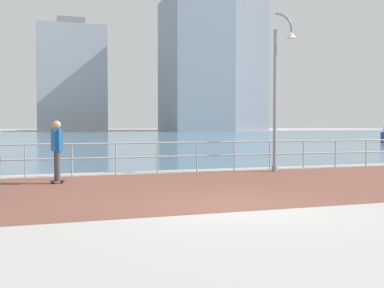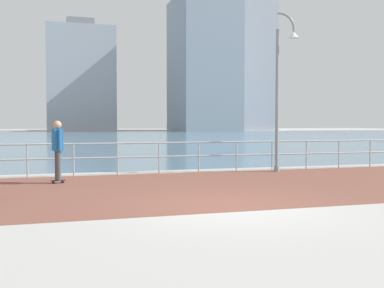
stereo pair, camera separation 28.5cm
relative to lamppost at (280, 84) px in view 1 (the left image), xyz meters
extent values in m
plane|color=#ADAAA5|center=(-4.22, 34.22, -3.07)|extent=(220.00, 220.00, 0.00)
cube|color=brown|center=(-4.22, -2.88, -3.06)|extent=(28.00, 7.09, 0.01)
cube|color=slate|center=(-4.22, 45.67, -3.06)|extent=(180.00, 88.00, 0.00)
cylinder|color=#9EADB7|center=(-8.42, 0.67, -2.55)|extent=(0.05, 0.05, 1.03)
cylinder|color=#9EADB7|center=(-7.02, 0.67, -2.55)|extent=(0.05, 0.05, 1.03)
cylinder|color=#9EADB7|center=(-5.62, 0.67, -2.55)|extent=(0.05, 0.05, 1.03)
cylinder|color=#9EADB7|center=(-4.22, 0.67, -2.55)|extent=(0.05, 0.05, 1.03)
cylinder|color=#9EADB7|center=(-2.82, 0.67, -2.55)|extent=(0.05, 0.05, 1.03)
cylinder|color=#9EADB7|center=(-1.42, 0.67, -2.55)|extent=(0.05, 0.05, 1.03)
cylinder|color=#9EADB7|center=(-0.02, 0.67, -2.55)|extent=(0.05, 0.05, 1.03)
cylinder|color=#9EADB7|center=(1.38, 0.67, -2.55)|extent=(0.05, 0.05, 1.03)
cylinder|color=#9EADB7|center=(2.78, 0.67, -2.55)|extent=(0.05, 0.05, 1.03)
cylinder|color=#9EADB7|center=(4.18, 0.67, -2.55)|extent=(0.05, 0.05, 1.03)
cylinder|color=#9EADB7|center=(-4.22, 0.67, -2.03)|extent=(25.20, 0.06, 0.06)
cylinder|color=#9EADB7|center=(-4.22, 0.67, -2.50)|extent=(25.20, 0.06, 0.06)
cylinder|color=gray|center=(-0.14, 0.07, -2.97)|extent=(0.19, 0.19, 0.20)
cylinder|color=gray|center=(-0.14, 0.07, -0.59)|extent=(0.12, 0.12, 4.95)
cylinder|color=gray|center=(-0.07, 0.04, 2.42)|extent=(0.20, 0.16, 0.11)
cylinder|color=gray|center=(0.06, -0.03, 2.38)|extent=(0.21, 0.16, 0.15)
cylinder|color=gray|center=(0.18, -0.09, 2.29)|extent=(0.20, 0.16, 0.18)
cylinder|color=gray|center=(0.27, -0.13, 2.18)|extent=(0.18, 0.15, 0.19)
cylinder|color=gray|center=(0.33, -0.16, 2.03)|extent=(0.15, 0.13, 0.19)
cylinder|color=gray|center=(0.35, -0.17, 1.88)|extent=(0.11, 0.11, 0.17)
cone|color=silver|center=(0.35, -0.17, 1.68)|extent=(0.36, 0.36, 0.22)
cylinder|color=black|center=(-7.40, -0.97, -3.04)|extent=(0.07, 0.04, 0.06)
cylinder|color=black|center=(-7.38, -1.04, -3.04)|extent=(0.07, 0.04, 0.06)
cylinder|color=black|center=(-7.65, -1.03, -3.04)|extent=(0.07, 0.04, 0.06)
cylinder|color=black|center=(-7.63, -1.10, -3.04)|extent=(0.07, 0.04, 0.06)
cube|color=black|center=(-7.51, -1.03, -2.99)|extent=(0.41, 0.21, 0.02)
cylinder|color=#4C4C51|center=(-7.53, -0.96, -2.56)|extent=(0.16, 0.16, 0.83)
cylinder|color=#4C4C51|center=(-7.49, -1.11, -2.56)|extent=(0.16, 0.16, 0.83)
cube|color=#236BB2|center=(-7.51, -1.03, -1.84)|extent=(0.32, 0.39, 0.62)
cylinder|color=#236BB2|center=(-7.57, -0.81, -1.82)|extent=(0.11, 0.11, 0.59)
cylinder|color=#236BB2|center=(-7.46, -1.26, -1.82)|extent=(0.11, 0.11, 0.59)
sphere|color=tan|center=(-7.51, -1.03, -1.42)|extent=(0.23, 0.23, 0.23)
cube|color=#A3A8B2|center=(-1.50, 97.11, 9.00)|extent=(15.43, 10.01, 24.14)
cube|color=slate|center=(-1.50, 97.11, 22.08)|extent=(6.17, 4.00, 2.00)
cube|color=#A3A8B2|center=(40.53, 99.77, 18.23)|extent=(11.96, 17.69, 42.60)
cube|color=#8493A3|center=(25.01, 85.84, 12.01)|extent=(12.98, 17.18, 30.15)
camera|label=1|loc=(-7.87, -14.46, -1.39)|focal=43.23mm
camera|label=2|loc=(-7.59, -14.54, -1.39)|focal=43.23mm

